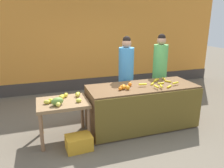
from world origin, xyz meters
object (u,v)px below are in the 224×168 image
at_px(vendor_woman_green_shirt, 160,72).
at_px(produce_crate, 79,143).
at_px(produce_sack, 93,110).
at_px(vendor_woman_blue_shirt, 126,76).

relative_size(vendor_woman_green_shirt, produce_crate, 4.22).
distance_m(vendor_woman_green_shirt, produce_crate, 2.66).
distance_m(vendor_woman_green_shirt, produce_sack, 1.86).
distance_m(produce_crate, produce_sack, 1.19).
distance_m(vendor_woman_blue_shirt, produce_sack, 1.06).
xyz_separation_m(vendor_woman_green_shirt, produce_sack, (-1.72, -0.14, -0.70)).
height_order(vendor_woman_green_shirt, produce_crate, vendor_woman_green_shirt).
bearing_deg(vendor_woman_green_shirt, produce_sack, -175.31).
xyz_separation_m(vendor_woman_blue_shirt, produce_sack, (-0.81, -0.08, -0.68)).
bearing_deg(produce_crate, vendor_woman_green_shirt, 28.49).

